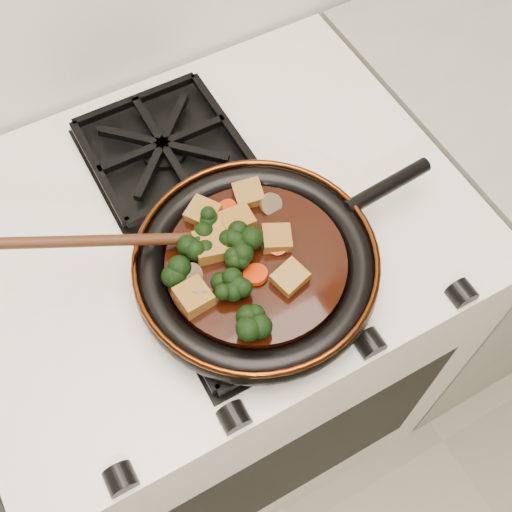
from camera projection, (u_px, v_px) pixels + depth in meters
stove at (220, 339)px, 1.33m from camera, size 0.76×0.60×0.90m
burner_grate_front at (251, 290)px, 0.86m from camera, size 0.23×0.23×0.03m
burner_grate_back at (163, 148)px, 0.99m from camera, size 0.23×0.23×0.03m
skillet at (257, 265)px, 0.85m from camera, size 0.45×0.33×0.05m
braising_sauce at (256, 264)px, 0.84m from camera, size 0.24×0.24×0.02m
tofu_cube_0 at (277, 239)px, 0.84m from camera, size 0.05×0.05×0.02m
tofu_cube_1 at (290, 278)px, 0.81m from camera, size 0.05×0.05×0.03m
tofu_cube_2 at (194, 297)px, 0.80m from camera, size 0.04×0.05×0.03m
tofu_cube_3 at (237, 222)px, 0.85m from camera, size 0.04×0.04×0.03m
tofu_cube_4 at (249, 194)px, 0.88m from camera, size 0.05×0.05×0.03m
tofu_cube_5 at (203, 213)px, 0.86m from camera, size 0.05×0.05×0.03m
tofu_cube_6 at (210, 247)px, 0.83m from camera, size 0.05×0.05×0.03m
tofu_cube_7 at (212, 231)px, 0.85m from camera, size 0.04×0.04×0.03m
tofu_cube_8 at (222, 243)px, 0.84m from camera, size 0.04×0.04×0.02m
broccoli_floret_0 at (249, 326)px, 0.77m from camera, size 0.10×0.09×0.08m
broccoli_floret_1 at (229, 289)px, 0.80m from camera, size 0.07×0.08×0.06m
broccoli_floret_2 at (180, 274)px, 0.81m from camera, size 0.08×0.09×0.06m
broccoli_floret_3 at (238, 263)px, 0.82m from camera, size 0.08×0.08×0.06m
broccoli_floret_4 at (196, 254)px, 0.83m from camera, size 0.08×0.08×0.06m
broccoli_floret_5 at (239, 238)px, 0.84m from camera, size 0.09×0.08×0.06m
broccoli_floret_6 at (205, 227)px, 0.85m from camera, size 0.08×0.08×0.06m
carrot_coin_0 at (234, 286)px, 0.81m from camera, size 0.03×0.03×0.02m
carrot_coin_1 at (256, 274)px, 0.82m from camera, size 0.03×0.03×0.01m
carrot_coin_2 at (227, 209)px, 0.87m from camera, size 0.03×0.03×0.02m
carrot_coin_3 at (277, 245)px, 0.84m from camera, size 0.03×0.03×0.02m
mushroom_slice_0 at (213, 216)px, 0.86m from camera, size 0.05×0.05×0.02m
mushroom_slice_1 at (271, 204)px, 0.87m from camera, size 0.03×0.03×0.03m
mushroom_slice_2 at (200, 293)px, 0.80m from camera, size 0.04×0.04×0.03m
mushroom_slice_3 at (191, 275)px, 0.82m from camera, size 0.04×0.04×0.03m
wooden_spoon at (150, 239)px, 0.82m from camera, size 0.16×0.07×0.26m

